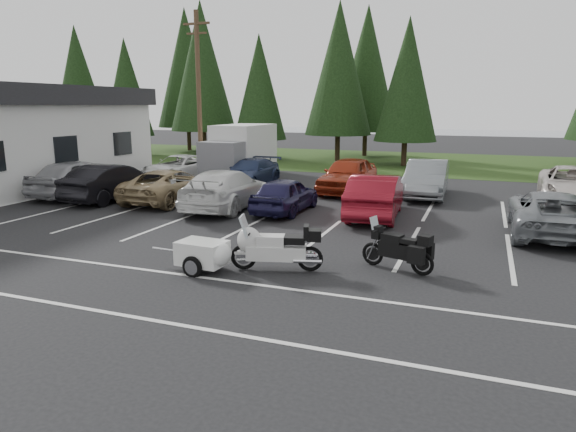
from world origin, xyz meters
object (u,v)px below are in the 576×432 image
(utility_pole, at_px, (199,92))
(box_truck, at_px, (236,151))
(car_near_3, at_px, (226,189))
(cargo_trailer, at_px, (202,256))
(car_far_3, at_px, (427,179))
(adventure_motorcycle, at_px, (397,245))
(car_near_1, at_px, (113,182))
(car_near_4, at_px, (285,195))
(car_near_5, at_px, (375,196))
(car_far_0, at_px, (179,168))
(car_far_2, at_px, (348,175))
(car_near_0, at_px, (78,177))
(car_near_6, at_px, (550,213))
(car_far_4, at_px, (573,185))
(touring_motorcycle, at_px, (277,243))
(car_near_2, at_px, (170,185))
(car_far_1, at_px, (250,172))

(utility_pole, distance_m, box_truck, 3.85)
(utility_pole, bearing_deg, car_near_3, -54.05)
(cargo_trailer, bearing_deg, car_near_3, 117.58)
(car_far_3, bearing_deg, cargo_trailer, -108.59)
(adventure_motorcycle, bearing_deg, car_near_1, 175.18)
(car_near_4, relative_size, adventure_motorcycle, 1.86)
(car_near_5, bearing_deg, car_far_0, -28.89)
(car_far_2, bearing_deg, utility_pole, 168.26)
(car_near_0, xyz_separation_m, car_near_6, (18.95, -0.41, -0.14))
(car_far_0, height_order, car_far_3, car_far_3)
(car_near_3, relative_size, car_far_4, 0.98)
(car_far_3, distance_m, touring_motorcycle, 12.35)
(car_near_3, bearing_deg, box_truck, -69.83)
(car_near_6, distance_m, car_far_0, 18.23)
(car_far_2, xyz_separation_m, car_far_4, (9.38, 0.70, -0.07))
(box_truck, bearing_deg, car_near_2, -84.03)
(box_truck, height_order, car_near_2, box_truck)
(car_near_2, relative_size, adventure_motorcycle, 2.33)
(car_near_1, bearing_deg, car_far_3, -152.83)
(touring_motorcycle, distance_m, adventure_motorcycle, 2.95)
(box_truck, xyz_separation_m, adventure_motorcycle, (11.22, -13.79, -0.81))
(car_near_2, relative_size, car_far_3, 1.02)
(car_far_0, bearing_deg, car_far_1, 6.35)
(car_near_4, relative_size, car_far_0, 0.79)
(car_near_5, height_order, car_near_6, car_near_5)
(car_near_0, bearing_deg, car_far_2, -158.10)
(utility_pole, relative_size, car_near_4, 2.29)
(utility_pole, xyz_separation_m, car_far_1, (4.02, -2.04, -4.04))
(car_near_1, relative_size, car_near_4, 1.20)
(car_near_0, height_order, car_near_1, car_near_0)
(car_near_4, height_order, car_far_0, car_far_0)
(car_far_3, relative_size, adventure_motorcycle, 2.30)
(car_near_4, bearing_deg, car_far_0, -33.27)
(car_near_4, xyz_separation_m, car_far_0, (-8.25, 5.60, 0.02))
(car_near_2, xyz_separation_m, car_near_4, (5.30, -0.32, -0.02))
(car_far_1, bearing_deg, car_far_2, -2.92)
(car_near_1, relative_size, car_near_2, 0.96)
(car_near_0, relative_size, adventure_motorcycle, 2.32)
(car_near_3, distance_m, touring_motorcycle, 8.07)
(car_near_0, distance_m, car_near_1, 2.19)
(utility_pole, xyz_separation_m, car_near_0, (-1.85, -7.64, -3.86))
(car_near_6, bearing_deg, car_near_2, -2.36)
(adventure_motorcycle, bearing_deg, car_near_5, 123.99)
(car_near_3, xyz_separation_m, car_near_4, (2.42, 0.16, -0.10))
(car_near_6, bearing_deg, car_far_3, -52.80)
(car_near_4, distance_m, adventure_motorcycle, 7.56)
(car_far_1, bearing_deg, car_near_1, -121.11)
(car_near_2, height_order, car_far_2, car_far_2)
(car_far_3, xyz_separation_m, car_far_4, (5.84, 0.54, -0.05))
(car_near_1, height_order, car_far_2, car_far_2)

